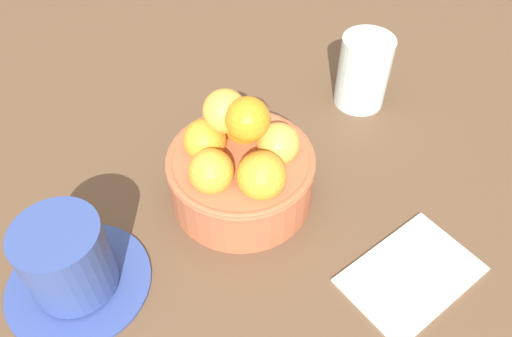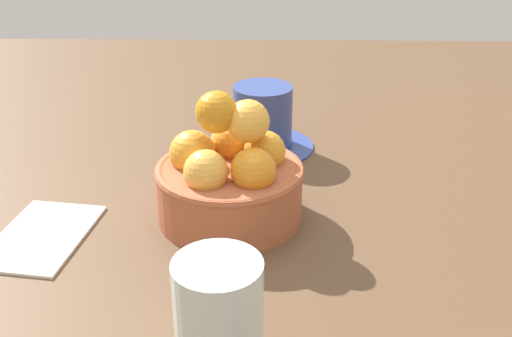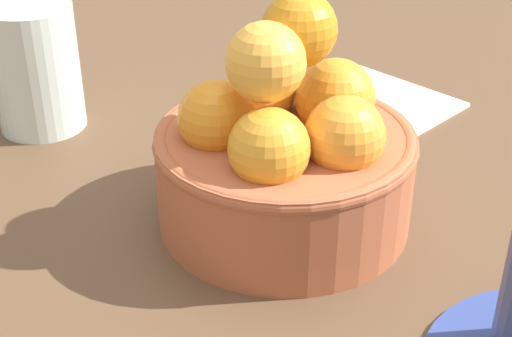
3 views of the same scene
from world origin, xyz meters
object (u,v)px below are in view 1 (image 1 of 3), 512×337
at_px(water_glass, 363,72).
at_px(coffee_cup, 69,263).
at_px(terracotta_bowl, 241,166).
at_px(folded_napkin, 411,274).

bearing_deg(water_glass, coffee_cup, -3.82).
relative_size(terracotta_bowl, water_glass, 1.65).
distance_m(coffee_cup, folded_napkin, 0.31).
bearing_deg(water_glass, folded_napkin, 47.80).
height_order(coffee_cup, folded_napkin, coffee_cup).
distance_m(water_glass, folded_napkin, 0.26).
distance_m(terracotta_bowl, water_glass, 0.21).
relative_size(coffee_cup, folded_napkin, 1.05).
distance_m(terracotta_bowl, folded_napkin, 0.19).
xyz_separation_m(terracotta_bowl, folded_napkin, (-0.04, 0.18, -0.04)).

